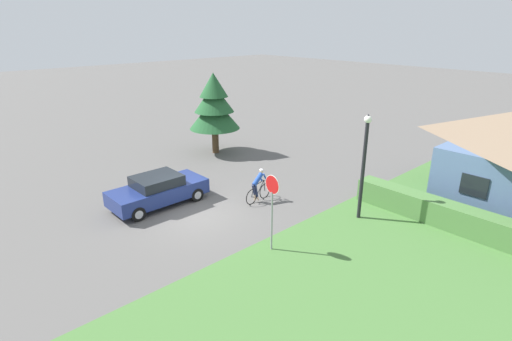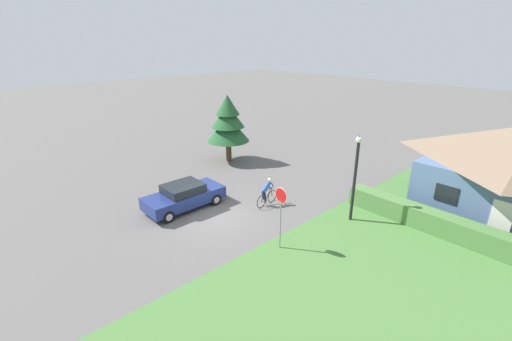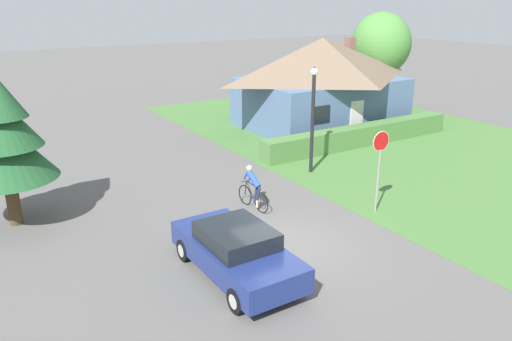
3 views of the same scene
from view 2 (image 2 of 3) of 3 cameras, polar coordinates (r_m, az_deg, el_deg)
ground_plane at (r=18.62m, az=-6.89°, el=-7.70°), size 140.00×140.00×0.00m
grass_verge_right at (r=16.08m, az=33.90°, el=-16.61°), size 16.00×36.00×0.01m
hedge_row at (r=18.78m, az=31.39°, el=-8.83°), size 11.81×0.90×1.04m
sedan_left_lane at (r=19.55m, az=-11.90°, el=-4.19°), size 1.98×4.45×1.44m
cyclist at (r=19.49m, az=1.80°, el=-3.73°), size 0.44×1.71×1.59m
stop_sign at (r=15.01m, az=4.14°, el=-5.97°), size 0.71×0.07×2.97m
street_lamp at (r=17.83m, az=16.24°, el=-0.24°), size 0.31×0.31×4.59m
conifer_tall_near at (r=26.10m, az=-4.71°, el=8.12°), size 3.20×3.20×5.15m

